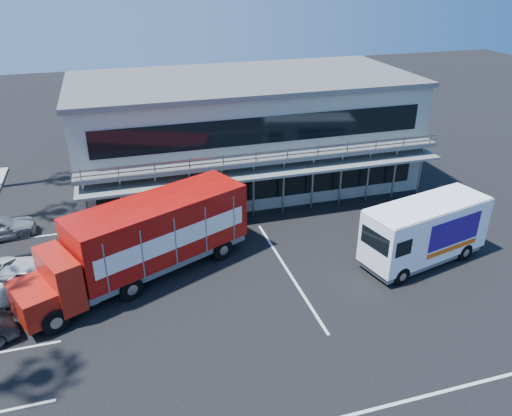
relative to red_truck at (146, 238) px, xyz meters
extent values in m
plane|color=black|center=(4.72, -4.67, -2.12)|extent=(120.00, 120.00, 0.00)
cube|color=gray|center=(7.72, 10.33, 1.38)|extent=(22.00, 10.00, 7.00)
cube|color=#515454|center=(7.72, 10.33, 5.03)|extent=(22.40, 10.40, 0.30)
cube|color=#515454|center=(7.72, 4.73, 1.48)|extent=(22.00, 1.20, 0.25)
cube|color=gray|center=(7.72, 4.18, 1.98)|extent=(22.00, 0.08, 0.90)
cube|color=slate|center=(7.72, 4.43, 0.78)|extent=(22.00, 1.80, 0.15)
cube|color=black|center=(7.72, 5.31, -0.52)|extent=(20.00, 0.06, 1.60)
cube|color=black|center=(7.72, 5.31, 3.08)|extent=(20.00, 0.06, 1.60)
cube|color=#A3170D|center=(-4.99, -2.29, -1.02)|extent=(2.43, 2.89, 1.32)
cube|color=#A3170D|center=(-3.89, -1.78, -0.41)|extent=(2.15, 2.96, 2.31)
cube|color=black|center=(-3.89, -1.78, 0.25)|extent=(1.02, 2.15, 0.77)
cube|color=#A9110A|center=(0.72, 0.33, 0.30)|extent=(9.15, 6.17, 2.86)
cube|color=slate|center=(0.72, 0.33, -1.40)|extent=(8.98, 5.79, 0.33)
cube|color=white|center=(1.29, -0.93, 0.19)|extent=(7.37, 3.40, 0.94)
cube|color=white|center=(0.14, 1.59, 0.19)|extent=(7.37, 3.40, 0.94)
cylinder|color=black|center=(-4.18, -3.25, -1.55)|extent=(1.16, 0.73, 1.14)
cylinder|color=black|center=(-5.19, -1.05, -1.55)|extent=(1.16, 0.73, 1.14)
cylinder|color=black|center=(-0.98, -1.78, -1.55)|extent=(1.16, 0.73, 1.14)
cylinder|color=black|center=(-1.99, 0.42, -1.55)|extent=(1.16, 0.73, 1.14)
cylinder|color=black|center=(3.82, 0.42, -1.55)|extent=(1.16, 0.73, 1.14)
cylinder|color=black|center=(2.81, 2.62, -1.55)|extent=(1.16, 0.73, 1.14)
cube|color=white|center=(13.68, -2.67, -0.23)|extent=(7.13, 3.80, 2.71)
cube|color=slate|center=(13.68, -2.67, -1.73)|extent=(6.81, 3.51, 0.34)
cube|color=black|center=(10.40, -3.44, 0.06)|extent=(0.49, 1.87, 0.92)
cube|color=white|center=(13.68, -2.67, 1.15)|extent=(6.99, 3.72, 0.08)
cube|color=navy|center=(14.70, -3.64, -0.04)|extent=(3.40, 0.82, 1.45)
cube|color=navy|center=(14.16, -1.35, -0.04)|extent=(3.40, 0.82, 1.45)
cube|color=#F2590C|center=(14.70, -3.65, -1.01)|extent=(3.40, 0.81, 0.24)
cylinder|color=black|center=(11.55, -4.22, -1.65)|extent=(0.97, 0.48, 0.93)
cylinder|color=black|center=(11.09, -2.22, -1.65)|extent=(0.97, 0.48, 0.93)
cylinder|color=black|center=(15.89, -3.21, -1.65)|extent=(0.97, 0.48, 0.93)
cylinder|color=black|center=(15.42, -1.21, -1.65)|extent=(0.97, 0.48, 0.93)
imported|color=silver|center=(-4.78, -0.27, -1.27)|extent=(6.71, 4.62, 1.70)
imported|color=#2E333E|center=(-4.78, 0.13, -1.44)|extent=(4.95, 2.73, 1.36)
camera|label=1|loc=(-0.85, -21.45, 11.91)|focal=35.00mm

